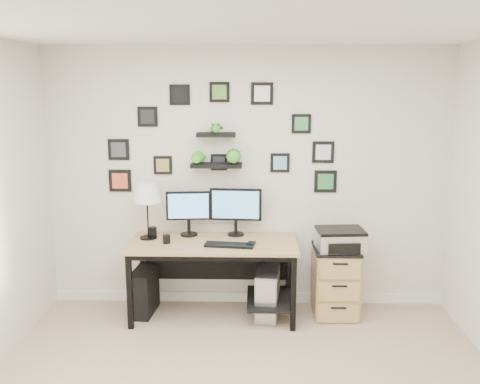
{
  "coord_description": "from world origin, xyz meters",
  "views": [
    {
      "loc": [
        0.07,
        -3.26,
        2.24
      ],
      "look_at": [
        -0.07,
        1.83,
        1.2
      ],
      "focal_mm": 40.0,
      "sensor_mm": 36.0,
      "label": 1
    }
  ],
  "objects_px": {
    "desk": "(217,253)",
    "printer": "(340,239)",
    "monitor_left": "(189,210)",
    "pc_tower_black": "(144,291)",
    "file_cabinet": "(335,281)",
    "pc_tower_grey": "(268,293)",
    "mug": "(166,239)",
    "table_lamp": "(147,194)",
    "monitor_right": "(236,208)"
  },
  "relations": [
    {
      "from": "file_cabinet",
      "to": "printer",
      "type": "relative_size",
      "value": 1.43
    },
    {
      "from": "monitor_left",
      "to": "file_cabinet",
      "type": "xyz_separation_m",
      "value": [
        1.45,
        -0.13,
        -0.68
      ]
    },
    {
      "from": "pc_tower_black",
      "to": "printer",
      "type": "xyz_separation_m",
      "value": [
        1.91,
        -0.0,
        0.55
      ]
    },
    {
      "from": "mug",
      "to": "pc_tower_grey",
      "type": "distance_m",
      "value": 1.12
    },
    {
      "from": "file_cabinet",
      "to": "printer",
      "type": "xyz_separation_m",
      "value": [
        0.03,
        -0.04,
        0.44
      ]
    },
    {
      "from": "monitor_right",
      "to": "mug",
      "type": "xyz_separation_m",
      "value": [
        -0.65,
        -0.29,
        -0.24
      ]
    },
    {
      "from": "desk",
      "to": "file_cabinet",
      "type": "distance_m",
      "value": 1.19
    },
    {
      "from": "desk",
      "to": "printer",
      "type": "distance_m",
      "value": 1.19
    },
    {
      "from": "table_lamp",
      "to": "pc_tower_black",
      "type": "relative_size",
      "value": 1.26
    },
    {
      "from": "file_cabinet",
      "to": "printer",
      "type": "height_order",
      "value": "printer"
    },
    {
      "from": "monitor_right",
      "to": "file_cabinet",
      "type": "distance_m",
      "value": 1.21
    },
    {
      "from": "monitor_left",
      "to": "table_lamp",
      "type": "bearing_deg",
      "value": -164.43
    },
    {
      "from": "desk",
      "to": "monitor_right",
      "type": "height_order",
      "value": "monitor_right"
    },
    {
      "from": "table_lamp",
      "to": "file_cabinet",
      "type": "xyz_separation_m",
      "value": [
        1.83,
        -0.02,
        -0.86
      ]
    },
    {
      "from": "table_lamp",
      "to": "mug",
      "type": "bearing_deg",
      "value": -37.81
    },
    {
      "from": "table_lamp",
      "to": "file_cabinet",
      "type": "distance_m",
      "value": 2.02
    },
    {
      "from": "table_lamp",
      "to": "pc_tower_grey",
      "type": "distance_m",
      "value": 1.52
    },
    {
      "from": "monitor_left",
      "to": "pc_tower_black",
      "type": "bearing_deg",
      "value": -159.4
    },
    {
      "from": "pc_tower_black",
      "to": "pc_tower_grey",
      "type": "relative_size",
      "value": 0.9
    },
    {
      "from": "pc_tower_black",
      "to": "printer",
      "type": "distance_m",
      "value": 1.99
    },
    {
      "from": "monitor_right",
      "to": "pc_tower_grey",
      "type": "xyz_separation_m",
      "value": [
        0.32,
        -0.23,
        -0.8
      ]
    },
    {
      "from": "pc_tower_black",
      "to": "file_cabinet",
      "type": "relative_size",
      "value": 0.66
    },
    {
      "from": "monitor_left",
      "to": "printer",
      "type": "distance_m",
      "value": 1.5
    },
    {
      "from": "monitor_left",
      "to": "file_cabinet",
      "type": "distance_m",
      "value": 1.6
    },
    {
      "from": "desk",
      "to": "pc_tower_grey",
      "type": "relative_size",
      "value": 3.26
    },
    {
      "from": "mug",
      "to": "desk",
      "type": "bearing_deg",
      "value": 9.46
    },
    {
      "from": "printer",
      "to": "pc_tower_black",
      "type": "bearing_deg",
      "value": 179.9
    },
    {
      "from": "table_lamp",
      "to": "pc_tower_black",
      "type": "xyz_separation_m",
      "value": [
        -0.05,
        -0.06,
        -0.97
      ]
    },
    {
      "from": "mug",
      "to": "monitor_left",
      "type": "bearing_deg",
      "value": 55.67
    },
    {
      "from": "table_lamp",
      "to": "pc_tower_grey",
      "type": "height_order",
      "value": "table_lamp"
    },
    {
      "from": "monitor_right",
      "to": "printer",
      "type": "relative_size",
      "value": 1.1
    },
    {
      "from": "pc_tower_black",
      "to": "printer",
      "type": "bearing_deg",
      "value": 4.67
    },
    {
      "from": "monitor_right",
      "to": "table_lamp",
      "type": "distance_m",
      "value": 0.88
    },
    {
      "from": "pc_tower_grey",
      "to": "printer",
      "type": "relative_size",
      "value": 1.05
    },
    {
      "from": "file_cabinet",
      "to": "table_lamp",
      "type": "bearing_deg",
      "value": 179.35
    },
    {
      "from": "monitor_left",
      "to": "monitor_right",
      "type": "relative_size",
      "value": 0.87
    },
    {
      "from": "desk",
      "to": "monitor_left",
      "type": "height_order",
      "value": "monitor_left"
    },
    {
      "from": "monitor_right",
      "to": "file_cabinet",
      "type": "bearing_deg",
      "value": -8.56
    },
    {
      "from": "desk",
      "to": "file_cabinet",
      "type": "relative_size",
      "value": 2.39
    },
    {
      "from": "pc_tower_black",
      "to": "file_cabinet",
      "type": "height_order",
      "value": "file_cabinet"
    },
    {
      "from": "pc_tower_grey",
      "to": "file_cabinet",
      "type": "distance_m",
      "value": 0.68
    },
    {
      "from": "mug",
      "to": "pc_tower_grey",
      "type": "height_order",
      "value": "mug"
    },
    {
      "from": "desk",
      "to": "table_lamp",
      "type": "height_order",
      "value": "table_lamp"
    },
    {
      "from": "monitor_left",
      "to": "monitor_right",
      "type": "distance_m",
      "value": 0.47
    },
    {
      "from": "pc_tower_black",
      "to": "pc_tower_grey",
      "type": "bearing_deg",
      "value": 2.8
    },
    {
      "from": "mug",
      "to": "printer",
      "type": "height_order",
      "value": "printer"
    },
    {
      "from": "file_cabinet",
      "to": "printer",
      "type": "bearing_deg",
      "value": -55.88
    },
    {
      "from": "table_lamp",
      "to": "pc_tower_black",
      "type": "bearing_deg",
      "value": -132.38
    },
    {
      "from": "pc_tower_grey",
      "to": "table_lamp",
      "type": "bearing_deg",
      "value": 175.15
    },
    {
      "from": "mug",
      "to": "pc_tower_grey",
      "type": "xyz_separation_m",
      "value": [
        0.96,
        0.06,
        -0.56
      ]
    }
  ]
}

